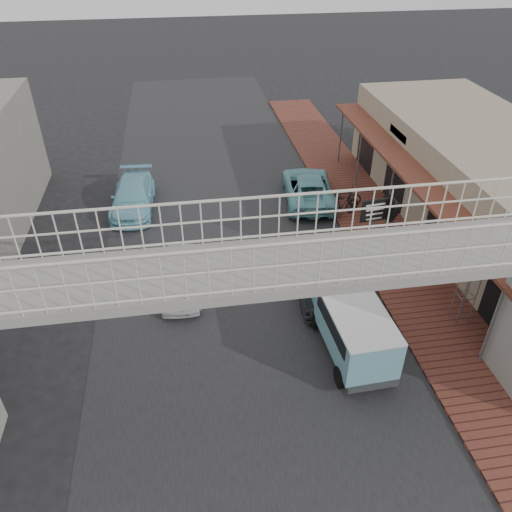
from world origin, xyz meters
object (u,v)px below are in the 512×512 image
object	(u,v)px
angkot_van	(353,324)
street_clock	(473,270)
white_hatchback	(181,277)
angkot_curb	(308,187)
motorcycle_near	(341,196)
arrow_sign	(393,208)
dark_sedan	(316,274)
angkot_far	(133,196)
motorcycle_far	(342,205)

from	to	relation	value
angkot_van	street_clock	distance (m)	4.27
white_hatchback	angkot_curb	bearing A→B (deg)	46.95
white_hatchback	street_clock	distance (m)	9.86
motorcycle_near	angkot_curb	bearing A→B (deg)	62.51
motorcycle_near	arrow_sign	xyz separation A→B (m)	(0.38, -4.63, 1.88)
dark_sedan	motorcycle_near	bearing A→B (deg)	68.63
angkot_far	arrow_sign	size ratio (longest dim) A/B	1.51
dark_sedan	street_clock	bearing A→B (deg)	-25.62
dark_sedan	motorcycle_far	world-z (taller)	dark_sedan
motorcycle_far	arrow_sign	xyz separation A→B (m)	(0.62, -3.71, 1.83)
dark_sedan	angkot_far	size ratio (longest dim) A/B	0.94
angkot_far	motorcycle_far	distance (m)	9.59
motorcycle_near	dark_sedan	bearing A→B (deg)	162.84
angkot_far	motorcycle_near	world-z (taller)	angkot_far
white_hatchback	motorcycle_near	size ratio (longest dim) A/B	1.92
white_hatchback	angkot_far	distance (m)	6.80
angkot_far	motorcycle_far	size ratio (longest dim) A/B	2.46
dark_sedan	angkot_curb	bearing A→B (deg)	82.23
angkot_far	angkot_van	distance (m)	12.67
dark_sedan	angkot_van	xyz separation A→B (m)	(0.28, -3.27, 0.48)
angkot_far	white_hatchback	bearing A→B (deg)	-69.83
motorcycle_far	arrow_sign	world-z (taller)	arrow_sign
white_hatchback	angkot_curb	world-z (taller)	angkot_curb
angkot_curb	arrow_sign	world-z (taller)	arrow_sign
white_hatchback	angkot_curb	xyz separation A→B (m)	(6.24, 6.06, 0.05)
white_hatchback	motorcycle_near	bearing A→B (deg)	36.71
angkot_curb	angkot_van	xyz separation A→B (m)	(-1.12, -10.04, 0.50)
dark_sedan	angkot_curb	distance (m)	6.91
angkot_curb	motorcycle_far	world-z (taller)	angkot_curb
angkot_curb	angkot_van	world-z (taller)	angkot_van
white_hatchback	dark_sedan	size ratio (longest dim) A/B	0.86
dark_sedan	street_clock	world-z (taller)	street_clock
white_hatchback	angkot_curb	distance (m)	8.70
angkot_far	angkot_van	xyz separation A→B (m)	(7.08, -10.50, 0.52)
white_hatchback	street_clock	bearing A→B (deg)	-16.24
angkot_curb	motorcycle_near	size ratio (longest dim) A/B	2.55
dark_sedan	motorcycle_near	distance (m)	6.42
angkot_curb	street_clock	world-z (taller)	street_clock
angkot_curb	angkot_van	distance (m)	10.11
angkot_van	arrow_sign	world-z (taller)	arrow_sign
motorcycle_far	white_hatchback	bearing A→B (deg)	100.97
dark_sedan	motorcycle_far	bearing A→B (deg)	66.83
dark_sedan	white_hatchback	bearing A→B (deg)	175.55
angkot_curb	motorcycle_near	xyz separation A→B (m)	(1.34, -0.96, -0.07)
dark_sedan	street_clock	size ratio (longest dim) A/B	1.68
dark_sedan	arrow_sign	size ratio (longest dim) A/B	1.42
motorcycle_far	street_clock	distance (m)	7.74
angkot_van	angkot_far	bearing A→B (deg)	121.55
angkot_curb	arrow_sign	xyz separation A→B (m)	(1.72, -5.59, 1.81)
dark_sedan	angkot_curb	size ratio (longest dim) A/B	0.88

